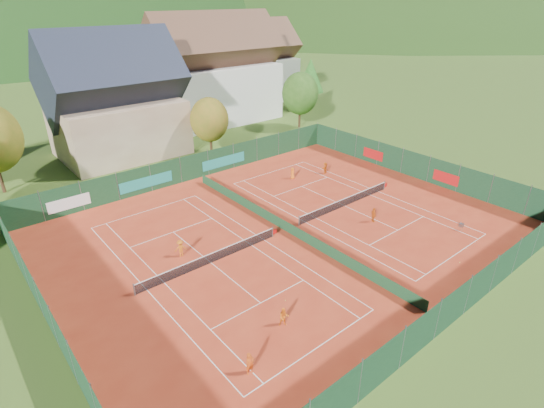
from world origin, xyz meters
The scene contains 28 objects.
ground centered at (0.00, 0.00, -0.02)m, with size 600.00×600.00×0.00m, color #37551A.
clay_pad centered at (0.00, 0.00, 0.01)m, with size 40.00×32.00×0.01m, color #B1321A.
court_markings_left centered at (-8.00, 0.00, 0.01)m, with size 11.03×23.83×0.00m.
court_markings_right centered at (8.00, 0.00, 0.01)m, with size 11.03×23.83×0.00m.
tennis_net_left centered at (-7.85, 0.00, 0.51)m, with size 13.30×0.10×1.02m.
tennis_net_right centered at (8.15, 0.00, 0.51)m, with size 13.30×0.10×1.02m.
court_divider centered at (0.00, 0.00, 0.50)m, with size 0.03×28.80×1.00m.
fence_north centered at (-0.46, 15.99, 1.47)m, with size 40.00×0.10×3.00m.
fence_south centered at (0.00, -16.00, 1.50)m, with size 40.00×0.04×3.00m.
fence_west centered at (-20.00, 0.00, 1.50)m, with size 0.04×32.00×3.00m.
fence_east centered at (20.00, 0.05, 1.48)m, with size 0.09×32.00×3.00m.
chalet centered at (-3.00, 30.00, 6.62)m, with size 16.20×12.00×16.00m.
hotel_block_a centered at (16.00, 36.00, 7.38)m, with size 21.60×11.00×17.25m.
hotel_block_b centered at (30.00, 44.00, 6.62)m, with size 17.28×10.00×15.50m.
tree_center centered at (6.00, 22.00, 4.72)m, with size 5.01×5.01×7.60m.
tree_east_front centered at (24.00, 24.00, 5.39)m, with size 5.72×5.72×8.69m.
tree_east_mid centered at (34.00, 32.00, 6.06)m, with size 5.04×5.04×9.00m.
tree_east_back centered at (26.00, 40.00, 6.74)m, with size 7.15×7.15×10.86m.
mountain_backdrop centered at (28.54, 233.48, -39.64)m, with size 820.00×530.00×242.00m.
ball_hopper centered at (12.36, -10.05, 0.56)m, with size 0.34×0.34×0.80m.
loose_ball_0 centered at (-6.51, -7.31, 0.03)m, with size 0.07×0.07×0.07m, color #CCD833.
loose_ball_1 centered at (7.41, -12.71, 0.03)m, with size 0.07×0.07×0.07m, color #CCD833.
player_left_near centered at (-12.24, -10.80, 0.73)m, with size 0.54×0.35×1.47m, color #CC4A12.
player_left_mid centered at (-8.20, -9.09, 0.68)m, with size 0.66×0.52×1.36m, color orange.
player_left_far centered at (-9.34, 2.44, 0.75)m, with size 0.97×0.56×1.50m, color orange.
player_right_near centered at (7.53, -3.92, 0.73)m, with size 0.85×0.35×1.45m, color #D35A12.
player_right_far_a centered at (8.71, 8.75, 0.68)m, with size 0.66×0.43×1.35m, color orange.
player_right_far_b centered at (12.82, 7.47, 0.70)m, with size 1.30×0.41×1.40m, color #D76213.
Camera 1 is at (-22.35, -24.95, 19.34)m, focal length 28.00 mm.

